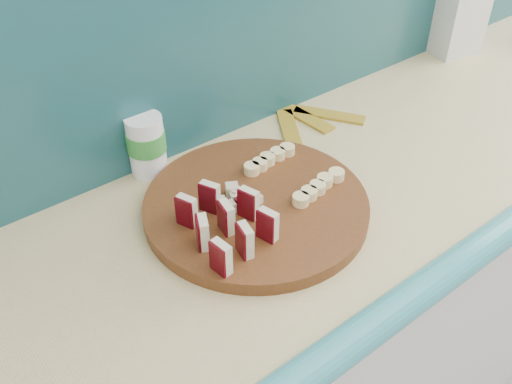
{
  "coord_description": "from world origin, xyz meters",
  "views": [
    {
      "loc": [
        -0.88,
        0.88,
        1.61
      ],
      "look_at": [
        -0.37,
        1.52,
        0.96
      ],
      "focal_mm": 40.0,
      "sensor_mm": 36.0,
      "label": 1
    }
  ],
  "objects": [
    {
      "name": "apple_chunks",
      "position": [
        -0.4,
        1.52,
        0.95
      ],
      "size": [
        0.07,
        0.07,
        0.02
      ],
      "color": "beige",
      "rests_on": "cutting_board"
    },
    {
      "name": "banana_peel",
      "position": [
        -0.07,
        1.7,
        0.91
      ],
      "size": [
        0.24,
        0.2,
        0.01
      ],
      "rotation": [
        0.0,
        0.0,
        -0.12
      ],
      "color": "gold",
      "rests_on": "kitchen_counter"
    },
    {
      "name": "flour_bag",
      "position": [
        0.5,
        1.73,
        1.02
      ],
      "size": [
        0.14,
        0.11,
        0.22
      ],
      "primitive_type": "cube",
      "rotation": [
        0.0,
        0.0,
        -0.2
      ],
      "color": "white",
      "rests_on": "kitchen_counter"
    },
    {
      "name": "kitchen_counter",
      "position": [
        0.1,
        1.5,
        0.46
      ],
      "size": [
        2.2,
        0.63,
        0.91
      ],
      "color": "silver",
      "rests_on": "ground"
    },
    {
      "name": "cutting_board",
      "position": [
        -0.37,
        1.52,
        0.92
      ],
      "size": [
        0.47,
        0.47,
        0.03
      ],
      "primitive_type": "cylinder",
      "rotation": [
        0.0,
        0.0,
        0.13
      ],
      "color": "#492A0F",
      "rests_on": "kitchen_counter"
    },
    {
      "name": "banana_slices",
      "position": [
        -0.27,
        1.54,
        0.95
      ],
      "size": [
        0.15,
        0.17,
        0.02
      ],
      "color": "#F8DE97",
      "rests_on": "cutting_board"
    },
    {
      "name": "apple_wedges",
      "position": [
        -0.47,
        1.48,
        0.97
      ],
      "size": [
        0.14,
        0.18,
        0.06
      ],
      "color": "beige",
      "rests_on": "cutting_board"
    },
    {
      "name": "canister",
      "position": [
        -0.46,
        1.76,
        0.98
      ],
      "size": [
        0.08,
        0.08,
        0.13
      ],
      "rotation": [
        0.0,
        0.0,
        0.2
      ],
      "color": "white",
      "rests_on": "kitchen_counter"
    }
  ]
}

